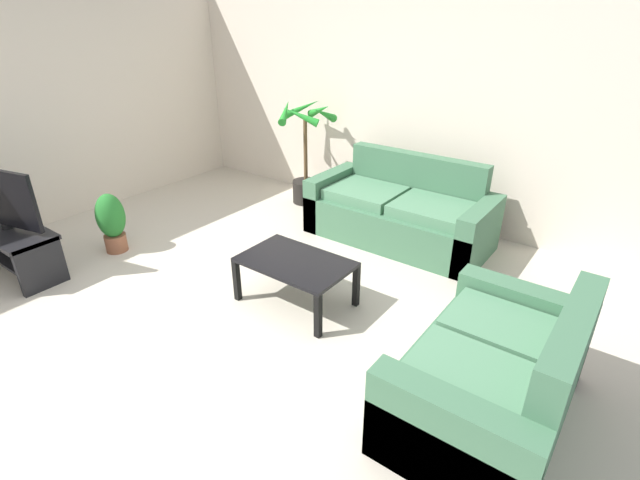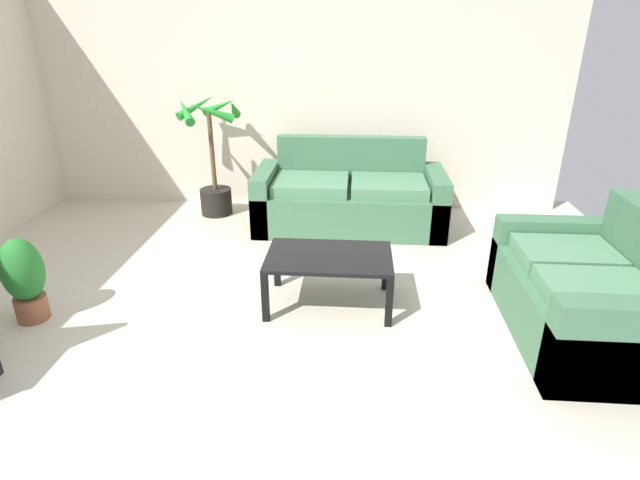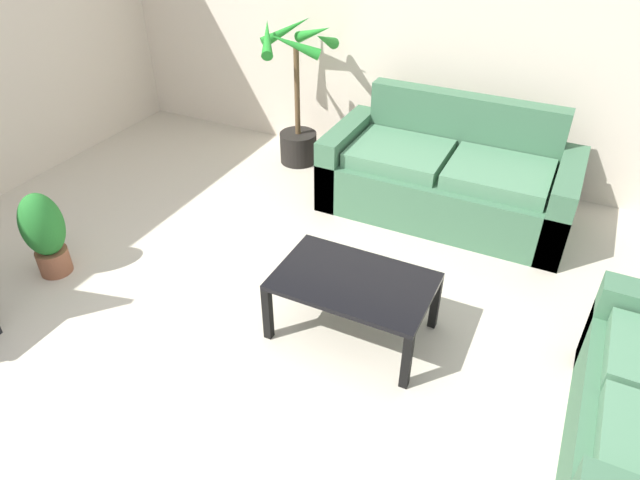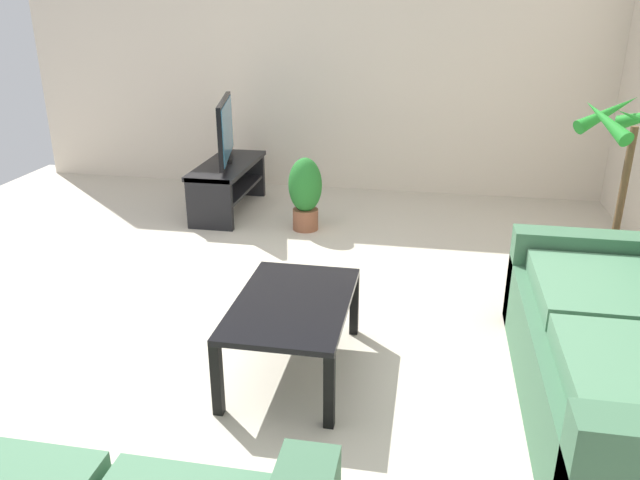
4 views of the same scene
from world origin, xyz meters
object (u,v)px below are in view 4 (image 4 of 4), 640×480
Objects in this scene: tv_stand at (228,180)px; potted_palm at (620,211)px; tv at (226,130)px; potted_plant_small at (305,191)px; coffee_table at (293,310)px; couch_main at (634,364)px.

potted_palm is at bearing 70.29° from tv_stand.
potted_plant_small is (0.37, 0.82, -0.43)m from tv.
potted_plant_small reaches higher than coffee_table.
couch_main is 3.93m from tv.
coffee_table is at bearing 25.36° from tv_stand.
tv_stand is 0.83× the size of potted_palm.
potted_plant_small is (0.37, 0.82, 0.04)m from tv_stand.
tv is 0.72× the size of potted_palm.
tv is 1.02× the size of coffee_table.
tv_stand is 3.35m from potted_palm.
tv is at bearing -132.75° from couch_main.
potted_plant_small is (-2.16, -0.38, -0.02)m from coffee_table.
coffee_table is at bearing 25.29° from tv.
tv reaches higher than coffee_table.
couch_main is 2.09× the size of coffee_table.
coffee_table is 2.41m from potted_palm.
tv_stand is 1.15× the size of tv.
couch_main is 1.68m from coffee_table.
coffee_table is 2.20m from potted_plant_small.
coffee_table is at bearing -94.07° from couch_main.
tv_stand is at bearing -154.64° from coffee_table.
tv_stand is 1.71× the size of potted_plant_small.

